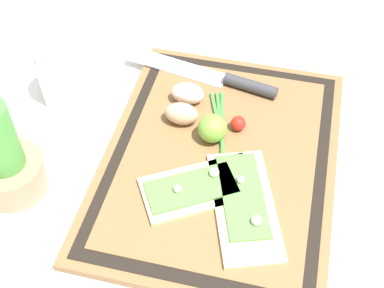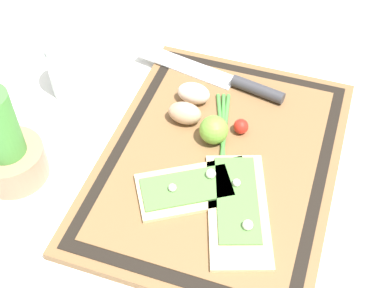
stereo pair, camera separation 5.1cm
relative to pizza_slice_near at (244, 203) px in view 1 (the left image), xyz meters
The scene contains 12 objects.
ground_plane 0.11m from the pizza_slice_near, 32.06° to the left, with size 6.00×6.00×0.00m, color white.
cutting_board 0.10m from the pizza_slice_near, 32.06° to the left, with size 0.50×0.38×0.02m.
pizza_slice_near is the anchor object (origin of this frame).
pizza_slice_far 0.08m from the pizza_slice_near, 80.32° to the left, with size 0.17×0.20×0.02m.
knife 0.28m from the pizza_slice_near, 17.19° to the left, with size 0.09×0.30×0.02m.
egg_brown 0.20m from the pizza_slice_near, 42.22° to the left, with size 0.04×0.06×0.04m, color tan.
egg_pink 0.24m from the pizza_slice_near, 34.24° to the left, with size 0.04×0.06×0.04m, color beige.
lime 0.15m from the pizza_slice_near, 31.67° to the left, with size 0.05×0.05×0.05m, color #70A838.
cherry_tomato_red 0.16m from the pizza_slice_near, 13.53° to the left, with size 0.03×0.03×0.03m, color red.
scallion_bunch 0.12m from the pizza_slice_near, 25.38° to the left, with size 0.25×0.09×0.01m.
herb_pot 0.37m from the pizza_slice_near, 95.48° to the left, with size 0.11×0.11×0.17m.
sauce_jar 0.41m from the pizza_slice_near, 63.84° to the left, with size 0.08×0.08×0.11m.
Camera 1 is at (-0.56, -0.09, 0.69)m, focal length 50.00 mm.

